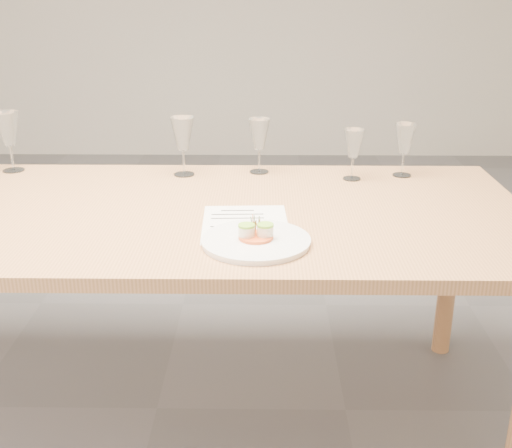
{
  "coord_description": "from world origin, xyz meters",
  "views": [
    {
      "loc": [
        0.38,
        -1.88,
        1.42
      ],
      "look_at": [
        0.35,
        -0.26,
        0.8
      ],
      "focal_mm": 45.0,
      "sensor_mm": 36.0,
      "label": 1
    }
  ],
  "objects_px": {
    "dining_table": "(145,229)",
    "wine_glass_2": "(259,135)",
    "dinner_plate": "(256,240)",
    "recipe_sheet": "(245,224)",
    "wine_glass_0": "(8,130)",
    "wine_glass_4": "(405,140)",
    "wine_glass_1": "(183,135)",
    "wine_glass_3": "(354,145)"
  },
  "relations": [
    {
      "from": "dinner_plate",
      "to": "wine_glass_3",
      "type": "bearing_deg",
      "value": 61.05
    },
    {
      "from": "wine_glass_0",
      "to": "wine_glass_4",
      "type": "distance_m",
      "value": 1.44
    },
    {
      "from": "dinner_plate",
      "to": "recipe_sheet",
      "type": "relative_size",
      "value": 0.91
    },
    {
      "from": "recipe_sheet",
      "to": "wine_glass_3",
      "type": "relative_size",
      "value": 1.81
    },
    {
      "from": "wine_glass_0",
      "to": "wine_glass_4",
      "type": "xyz_separation_m",
      "value": [
        1.44,
        -0.04,
        -0.02
      ]
    },
    {
      "from": "dinner_plate",
      "to": "recipe_sheet",
      "type": "bearing_deg",
      "value": 102.82
    },
    {
      "from": "dining_table",
      "to": "dinner_plate",
      "type": "bearing_deg",
      "value": -38.41
    },
    {
      "from": "wine_glass_0",
      "to": "wine_glass_3",
      "type": "bearing_deg",
      "value": -4.17
    },
    {
      "from": "wine_glass_1",
      "to": "wine_glass_4",
      "type": "height_order",
      "value": "wine_glass_1"
    },
    {
      "from": "wine_glass_2",
      "to": "wine_glass_3",
      "type": "distance_m",
      "value": 0.34
    },
    {
      "from": "dining_table",
      "to": "wine_glass_4",
      "type": "height_order",
      "value": "wine_glass_4"
    },
    {
      "from": "dinner_plate",
      "to": "wine_glass_2",
      "type": "relative_size",
      "value": 1.48
    },
    {
      "from": "wine_glass_2",
      "to": "wine_glass_0",
      "type": "bearing_deg",
      "value": 179.5
    },
    {
      "from": "dining_table",
      "to": "recipe_sheet",
      "type": "bearing_deg",
      "value": -22.26
    },
    {
      "from": "dinner_plate",
      "to": "wine_glass_4",
      "type": "relative_size",
      "value": 1.55
    },
    {
      "from": "recipe_sheet",
      "to": "wine_glass_2",
      "type": "distance_m",
      "value": 0.56
    },
    {
      "from": "wine_glass_0",
      "to": "wine_glass_1",
      "type": "height_order",
      "value": "wine_glass_0"
    },
    {
      "from": "dining_table",
      "to": "wine_glass_4",
      "type": "relative_size",
      "value": 12.55
    },
    {
      "from": "dining_table",
      "to": "wine_glass_4",
      "type": "xyz_separation_m",
      "value": [
        0.88,
        0.37,
        0.2
      ]
    },
    {
      "from": "wine_glass_3",
      "to": "wine_glass_4",
      "type": "distance_m",
      "value": 0.19
    },
    {
      "from": "wine_glass_3",
      "to": "wine_glass_0",
      "type": "bearing_deg",
      "value": 175.83
    },
    {
      "from": "dinner_plate",
      "to": "wine_glass_1",
      "type": "xyz_separation_m",
      "value": [
        -0.27,
        0.65,
        0.14
      ]
    },
    {
      "from": "dinner_plate",
      "to": "recipe_sheet",
      "type": "distance_m",
      "value": 0.15
    },
    {
      "from": "wine_glass_4",
      "to": "wine_glass_3",
      "type": "bearing_deg",
      "value": -166.09
    },
    {
      "from": "dinner_plate",
      "to": "wine_glass_1",
      "type": "bearing_deg",
      "value": 112.63
    },
    {
      "from": "dinner_plate",
      "to": "wine_glass_4",
      "type": "bearing_deg",
      "value": 51.26
    },
    {
      "from": "dinner_plate",
      "to": "recipe_sheet",
      "type": "height_order",
      "value": "dinner_plate"
    },
    {
      "from": "recipe_sheet",
      "to": "wine_glass_0",
      "type": "height_order",
      "value": "wine_glass_0"
    },
    {
      "from": "dinner_plate",
      "to": "wine_glass_0",
      "type": "xyz_separation_m",
      "value": [
        -0.91,
        0.7,
        0.14
      ]
    },
    {
      "from": "recipe_sheet",
      "to": "wine_glass_4",
      "type": "distance_m",
      "value": 0.76
    },
    {
      "from": "recipe_sheet",
      "to": "wine_glass_2",
      "type": "bearing_deg",
      "value": 83.7
    },
    {
      "from": "dining_table",
      "to": "recipe_sheet",
      "type": "distance_m",
      "value": 0.35
    },
    {
      "from": "dining_table",
      "to": "wine_glass_2",
      "type": "height_order",
      "value": "wine_glass_2"
    },
    {
      "from": "recipe_sheet",
      "to": "wine_glass_2",
      "type": "height_order",
      "value": "wine_glass_2"
    },
    {
      "from": "wine_glass_0",
      "to": "wine_glass_4",
      "type": "height_order",
      "value": "wine_glass_0"
    },
    {
      "from": "dinner_plate",
      "to": "wine_glass_2",
      "type": "distance_m",
      "value": 0.7
    },
    {
      "from": "recipe_sheet",
      "to": "wine_glass_3",
      "type": "height_order",
      "value": "wine_glass_3"
    },
    {
      "from": "dinner_plate",
      "to": "wine_glass_0",
      "type": "height_order",
      "value": "wine_glass_0"
    },
    {
      "from": "dining_table",
      "to": "wine_glass_1",
      "type": "distance_m",
      "value": 0.44
    },
    {
      "from": "wine_glass_2",
      "to": "wine_glass_4",
      "type": "xyz_separation_m",
      "value": [
        0.52,
        -0.04,
        -0.01
      ]
    },
    {
      "from": "wine_glass_3",
      "to": "dining_table",
      "type": "bearing_deg",
      "value": -154.87
    },
    {
      "from": "dining_table",
      "to": "wine_glass_0",
      "type": "relative_size",
      "value": 10.86
    }
  ]
}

